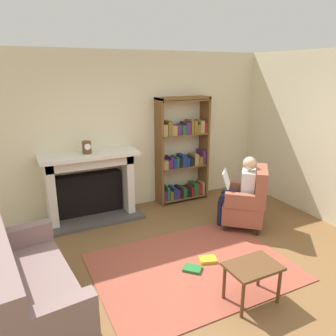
# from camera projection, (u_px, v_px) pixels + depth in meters

# --- Properties ---
(ground) EXTENTS (14.00, 14.00, 0.00)m
(ground) POSITION_uv_depth(u_px,v_px,m) (205.00, 280.00, 3.85)
(ground) COLOR brown
(back_wall) EXTENTS (5.60, 0.10, 2.70)m
(back_wall) POSITION_uv_depth(u_px,v_px,m) (128.00, 132.00, 5.64)
(back_wall) COLOR beige
(back_wall) RESTS_ON ground
(side_wall_right) EXTENTS (0.10, 5.20, 2.70)m
(side_wall_right) POSITION_uv_depth(u_px,v_px,m) (298.00, 132.00, 5.65)
(side_wall_right) COLOR beige
(side_wall_right) RESTS_ON ground
(area_rug) EXTENTS (2.40, 1.80, 0.01)m
(area_rug) POSITION_uv_depth(u_px,v_px,m) (193.00, 267.00, 4.10)
(area_rug) COLOR #9C4937
(area_rug) RESTS_ON ground
(fireplace) EXTENTS (1.56, 0.64, 1.14)m
(fireplace) POSITION_uv_depth(u_px,v_px,m) (90.00, 184.00, 5.32)
(fireplace) COLOR #4C4742
(fireplace) RESTS_ON ground
(mantel_clock) EXTENTS (0.14, 0.14, 0.19)m
(mantel_clock) POSITION_uv_depth(u_px,v_px,m) (87.00, 147.00, 5.03)
(mantel_clock) COLOR brown
(mantel_clock) RESTS_ON fireplace
(bookshelf) EXTENTS (0.98, 0.32, 1.93)m
(bookshelf) POSITION_uv_depth(u_px,v_px,m) (183.00, 153.00, 5.99)
(bookshelf) COLOR brown
(bookshelf) RESTS_ON ground
(armchair_reading) EXTENTS (0.89, 0.89, 0.97)m
(armchair_reading) POSITION_uv_depth(u_px,v_px,m) (248.00, 201.00, 5.06)
(armchair_reading) COLOR #331E14
(armchair_reading) RESTS_ON ground
(seated_reader) EXTENTS (0.59, 0.57, 1.14)m
(seated_reader) POSITION_uv_depth(u_px,v_px,m) (241.00, 189.00, 5.03)
(seated_reader) COLOR silver
(seated_reader) RESTS_ON ground
(sofa_floral) EXTENTS (0.89, 1.76, 0.85)m
(sofa_floral) POSITION_uv_depth(u_px,v_px,m) (30.00, 289.00, 3.20)
(sofa_floral) COLOR #816764
(sofa_floral) RESTS_ON ground
(side_table) EXTENTS (0.56, 0.39, 0.44)m
(side_table) POSITION_uv_depth(u_px,v_px,m) (253.00, 271.00, 3.41)
(side_table) COLOR brown
(side_table) RESTS_ON ground
(scattered_books) EXTENTS (0.54, 0.33, 0.04)m
(scattered_books) POSITION_uv_depth(u_px,v_px,m) (201.00, 264.00, 4.12)
(scattered_books) COLOR #267233
(scattered_books) RESTS_ON area_rug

